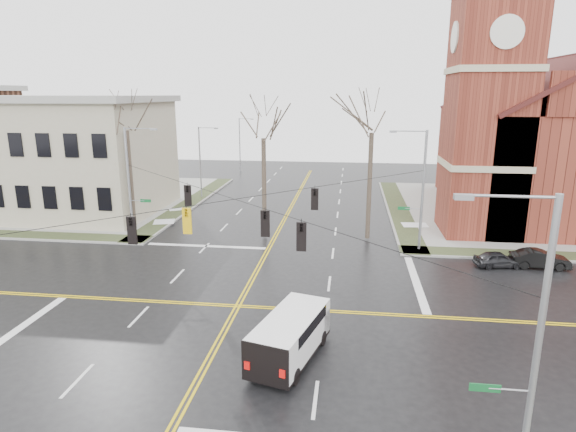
# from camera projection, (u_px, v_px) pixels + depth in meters

# --- Properties ---
(ground) EXTENTS (120.00, 120.00, 0.00)m
(ground) POSITION_uv_depth(u_px,v_px,m) (238.00, 306.00, 27.24)
(ground) COLOR black
(ground) RESTS_ON ground
(sidewalks) EXTENTS (80.00, 80.00, 0.17)m
(sidewalks) POSITION_uv_depth(u_px,v_px,m) (238.00, 305.00, 27.22)
(sidewalks) COLOR gray
(sidewalks) RESTS_ON ground
(road_markings) EXTENTS (100.00, 100.00, 0.01)m
(road_markings) POSITION_uv_depth(u_px,v_px,m) (238.00, 306.00, 27.24)
(road_markings) COLOR gold
(road_markings) RESTS_ON ground
(church) EXTENTS (24.28, 27.48, 27.50)m
(church) POSITION_uv_depth(u_px,v_px,m) (548.00, 129.00, 45.89)
(church) COLOR #5E2218
(church) RESTS_ON ground
(civic_building_a) EXTENTS (18.00, 14.00, 11.00)m
(civic_building_a) POSITION_uv_depth(u_px,v_px,m) (66.00, 158.00, 47.84)
(civic_building_a) COLOR tan
(civic_building_a) RESTS_ON ground
(signal_pole_ne) EXTENTS (2.75, 0.22, 9.00)m
(signal_pole_ne) POSITION_uv_depth(u_px,v_px,m) (421.00, 187.00, 35.66)
(signal_pole_ne) COLOR gray
(signal_pole_ne) RESTS_ON ground
(signal_pole_nw) EXTENTS (2.75, 0.22, 9.00)m
(signal_pole_nw) POSITION_uv_depth(u_px,v_px,m) (131.00, 180.00, 38.48)
(signal_pole_nw) COLOR gray
(signal_pole_nw) RESTS_ON ground
(signal_pole_se) EXTENTS (2.75, 0.22, 9.00)m
(signal_pole_se) POSITION_uv_depth(u_px,v_px,m) (532.00, 339.00, 13.56)
(signal_pole_se) COLOR gray
(signal_pole_se) RESTS_ON ground
(span_wires) EXTENTS (23.02, 23.02, 0.03)m
(span_wires) POSITION_uv_depth(u_px,v_px,m) (235.00, 199.00, 25.71)
(span_wires) COLOR black
(span_wires) RESTS_ON ground
(traffic_signals) EXTENTS (8.21, 8.26, 1.30)m
(traffic_signals) POSITION_uv_depth(u_px,v_px,m) (232.00, 216.00, 25.25)
(traffic_signals) COLOR black
(traffic_signals) RESTS_ON ground
(streetlight_north_a) EXTENTS (2.30, 0.20, 8.00)m
(streetlight_north_a) POSITION_uv_depth(u_px,v_px,m) (201.00, 159.00, 54.37)
(streetlight_north_a) COLOR gray
(streetlight_north_a) RESTS_ON ground
(streetlight_north_b) EXTENTS (2.30, 0.20, 8.00)m
(streetlight_north_b) POSITION_uv_depth(u_px,v_px,m) (241.00, 142.00, 73.59)
(streetlight_north_b) COLOR gray
(streetlight_north_b) RESTS_ON ground
(cargo_van) EXTENTS (3.42, 5.71, 2.04)m
(cargo_van) POSITION_uv_depth(u_px,v_px,m) (292.00, 332.00, 21.73)
(cargo_van) COLOR white
(cargo_van) RESTS_ON ground
(parked_car_a) EXTENTS (3.43, 1.83, 1.11)m
(parked_car_a) POSITION_uv_depth(u_px,v_px,m) (498.00, 259.00, 33.27)
(parked_car_a) COLOR black
(parked_car_a) RESTS_ON ground
(parked_car_b) EXTENTS (3.87, 1.43, 1.27)m
(parked_car_b) POSITION_uv_depth(u_px,v_px,m) (540.00, 259.00, 33.08)
(parked_car_b) COLOR black
(parked_car_b) RESTS_ON ground
(tree_nw_far) EXTENTS (4.00, 4.00, 12.80)m
(tree_nw_far) POSITION_uv_depth(u_px,v_px,m) (126.00, 124.00, 40.16)
(tree_nw_far) COLOR #362D22
(tree_nw_far) RESTS_ON ground
(tree_nw_near) EXTENTS (4.00, 4.00, 12.14)m
(tree_nw_near) POSITION_uv_depth(u_px,v_px,m) (263.00, 131.00, 37.99)
(tree_nw_near) COLOR #362D22
(tree_nw_near) RESTS_ON ground
(tree_ne) EXTENTS (4.00, 4.00, 12.86)m
(tree_ne) POSITION_uv_depth(u_px,v_px,m) (372.00, 125.00, 37.32)
(tree_ne) COLOR #362D22
(tree_ne) RESTS_ON ground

